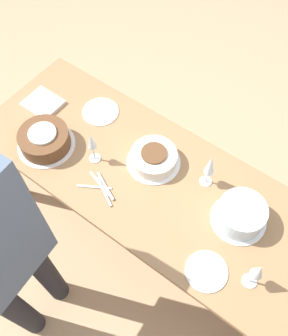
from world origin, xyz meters
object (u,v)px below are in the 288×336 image
object	(u,v)px
cake_front_chocolate	(45,140)
cake_back_decorated	(241,215)
wine_glass_far	(210,166)
cake_center_white	(153,158)
wine_glass_extra	(92,143)
wine_glass_near	(258,272)

from	to	relation	value
cake_front_chocolate	cake_back_decorated	bearing A→B (deg)	12.43
wine_glass_far	cake_center_white	bearing A→B (deg)	-167.49
cake_center_white	wine_glass_extra	distance (m)	0.31
cake_back_decorated	wine_glass_far	distance (m)	0.25
cake_center_white	wine_glass_near	distance (m)	0.72
wine_glass_near	cake_back_decorated	bearing A→B (deg)	128.58
cake_center_white	cake_front_chocolate	bearing A→B (deg)	-154.13
wine_glass_near	wine_glass_extra	bearing A→B (deg)	174.83
cake_center_white	wine_glass_far	size ratio (longest dim) A/B	1.27
cake_front_chocolate	wine_glass_near	world-z (taller)	wine_glass_near
cake_front_chocolate	wine_glass_extra	bearing A→B (deg)	18.51
cake_center_white	wine_glass_extra	bearing A→B (deg)	-147.42
wine_glass_extra	cake_center_white	bearing A→B (deg)	32.58
cake_front_chocolate	wine_glass_far	distance (m)	0.84
wine_glass_extra	cake_back_decorated	bearing A→B (deg)	10.27
wine_glass_extra	cake_front_chocolate	bearing A→B (deg)	-161.49
cake_center_white	wine_glass_far	world-z (taller)	wine_glass_far
cake_front_chocolate	cake_back_decorated	distance (m)	1.02
wine_glass_near	wine_glass_far	xyz separation A→B (m)	(-0.40, 0.30, 0.00)
wine_glass_near	wine_glass_extra	xyz separation A→B (m)	(-0.92, 0.08, -0.00)
cake_center_white	cake_front_chocolate	distance (m)	0.56
wine_glass_near	wine_glass_far	world-z (taller)	wine_glass_far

